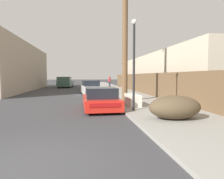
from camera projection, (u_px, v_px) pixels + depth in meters
name	position (u px, v px, depth m)	size (l,w,h in m)	color
ground_plane	(21.00, 171.00, 3.90)	(220.00, 220.00, 0.00)	#38383A
sidewalk_curb	(113.00, 89.00, 27.86)	(4.20, 63.00, 0.12)	gray
discarded_fridge	(132.00, 100.00, 11.85)	(0.66, 1.82, 0.68)	silver
parked_sports_car_red	(100.00, 99.00, 11.06)	(1.93, 4.11, 1.24)	red
car_parked_mid	(91.00, 88.00, 20.49)	(2.12, 4.71, 1.44)	silver
car_parked_far	(90.00, 85.00, 28.08)	(2.10, 4.15, 1.31)	#5B1E19
pickup_truck	(65.00, 82.00, 32.43)	(2.32, 5.72, 1.76)	#385647
utility_pole	(125.00, 37.00, 13.58)	(1.80, 0.38, 8.60)	brown
street_lamp	(134.00, 58.00, 10.00)	(0.26, 0.26, 4.55)	#232326
brush_pile	(175.00, 107.00, 8.03)	(2.13, 1.37, 0.95)	brown
wooden_fence	(144.00, 83.00, 20.07)	(0.08, 30.72, 2.00)	brown
building_left_block	(4.00, 68.00, 25.46)	(7.00, 20.59, 5.90)	tan
building_right_house	(174.00, 74.00, 22.00)	(6.00, 20.94, 4.25)	beige
pedestrian	(110.00, 81.00, 31.85)	(0.34, 0.34, 1.79)	#282D42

